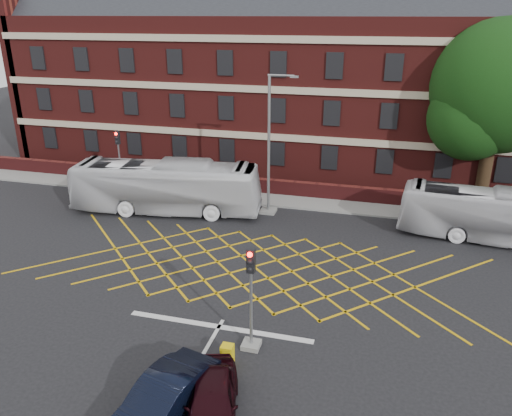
% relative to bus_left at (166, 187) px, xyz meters
% --- Properties ---
extents(ground, '(120.00, 120.00, 0.00)m').
position_rel_bus_left_xyz_m(ground, '(7.54, -7.96, -1.70)').
color(ground, black).
rests_on(ground, ground).
extents(victorian_building, '(51.00, 12.17, 20.40)m').
position_rel_bus_left_xyz_m(victorian_building, '(7.79, 14.03, 6.13)').
color(victorian_building, '#551716').
rests_on(victorian_building, ground).
extents(boundary_wall, '(56.00, 0.50, 1.10)m').
position_rel_bus_left_xyz_m(boundary_wall, '(7.54, 5.04, -1.15)').
color(boundary_wall, '#511516').
rests_on(boundary_wall, ground).
extents(far_pavement, '(60.00, 3.00, 0.12)m').
position_rel_bus_left_xyz_m(far_pavement, '(7.54, 4.04, -1.64)').
color(far_pavement, slate).
rests_on(far_pavement, ground).
extents(box_junction_hatching, '(8.22, 8.22, 0.02)m').
position_rel_bus_left_xyz_m(box_junction_hatching, '(7.54, -5.96, -1.70)').
color(box_junction_hatching, '#CC990C').
rests_on(box_junction_hatching, ground).
extents(stop_line, '(8.00, 0.30, 0.02)m').
position_rel_bus_left_xyz_m(stop_line, '(7.54, -11.46, -1.69)').
color(stop_line, silver).
rests_on(stop_line, ground).
extents(bus_left, '(12.51, 4.55, 3.41)m').
position_rel_bus_left_xyz_m(bus_left, '(0.00, 0.00, 0.00)').
color(bus_left, silver).
rests_on(bus_left, ground).
extents(bus_right, '(11.08, 3.55, 3.03)m').
position_rel_bus_left_xyz_m(bus_right, '(20.11, 0.71, -0.19)').
color(bus_right, silver).
rests_on(bus_right, ground).
extents(car_navy, '(2.56, 4.80, 1.50)m').
position_rel_bus_left_xyz_m(car_navy, '(7.50, -16.73, -0.95)').
color(car_navy, black).
rests_on(car_navy, ground).
extents(car_maroon, '(2.80, 4.43, 1.40)m').
position_rel_bus_left_xyz_m(car_maroon, '(9.00, -16.30, -1.00)').
color(car_maroon, black).
rests_on(car_maroon, ground).
extents(deciduous_tree, '(8.67, 8.67, 12.10)m').
position_rel_bus_left_xyz_m(deciduous_tree, '(20.20, 7.82, 5.46)').
color(deciduous_tree, black).
rests_on(deciduous_tree, ground).
extents(traffic_light_near, '(0.70, 0.70, 4.27)m').
position_rel_bus_left_xyz_m(traffic_light_near, '(9.21, -12.41, 0.06)').
color(traffic_light_near, slate).
rests_on(traffic_light_near, ground).
extents(traffic_light_far, '(0.70, 0.70, 4.27)m').
position_rel_bus_left_xyz_m(traffic_light_far, '(-5.31, 3.54, 0.06)').
color(traffic_light_far, slate).
rests_on(traffic_light_far, ground).
extents(street_lamp, '(2.25, 1.00, 8.85)m').
position_rel_bus_left_xyz_m(street_lamp, '(6.53, 1.54, 1.33)').
color(street_lamp, slate).
rests_on(street_lamp, ground).
extents(direction_signs, '(1.10, 0.16, 2.20)m').
position_rel_bus_left_xyz_m(direction_signs, '(-4.62, 3.78, -0.33)').
color(direction_signs, gray).
rests_on(direction_signs, ground).
extents(utility_cabinet, '(0.45, 0.41, 0.81)m').
position_rel_bus_left_xyz_m(utility_cabinet, '(8.62, -13.58, -1.30)').
color(utility_cabinet, '#D9BC0C').
rests_on(utility_cabinet, ground).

